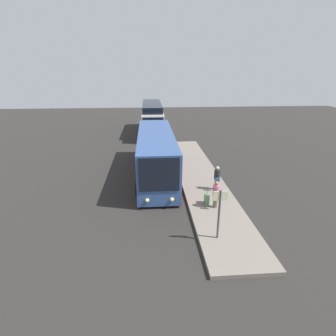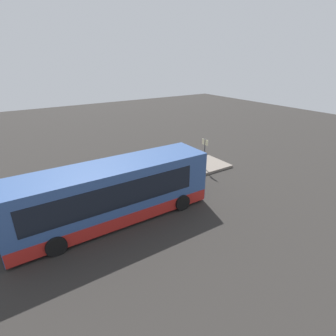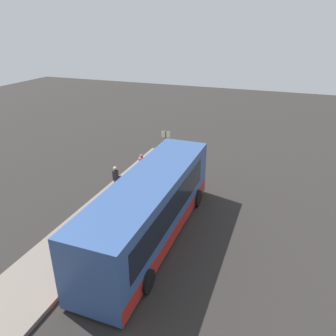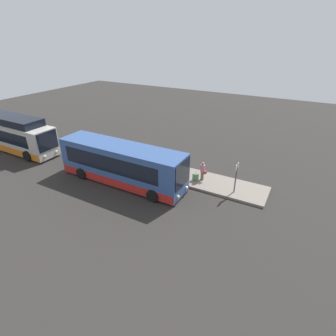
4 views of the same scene
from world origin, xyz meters
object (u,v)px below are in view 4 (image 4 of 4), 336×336
at_px(bus_lead, 121,164).
at_px(bus_second, 12,134).
at_px(passenger_boarding, 180,161).
at_px(sign_post, 236,174).
at_px(suitcase, 195,177).
at_px(passenger_waiting, 203,170).

bearing_deg(bus_lead, bus_second, -180.00).
xyz_separation_m(passenger_boarding, sign_post, (5.22, -1.27, 0.68)).
bearing_deg(suitcase, sign_post, -3.57).
bearing_deg(passenger_waiting, suitcase, -35.66).
xyz_separation_m(bus_lead, passenger_boarding, (3.46, 3.81, -0.56)).
bearing_deg(passenger_boarding, passenger_waiting, 83.65).
height_order(passenger_boarding, sign_post, sign_post).
relative_size(passenger_boarding, suitcase, 1.87).
xyz_separation_m(bus_lead, passenger_waiting, (5.82, 3.15, -0.55)).
distance_m(passenger_boarding, suitcase, 2.26).
bearing_deg(suitcase, passenger_boarding, 151.07).
bearing_deg(passenger_waiting, sign_post, 89.46).
xyz_separation_m(bus_lead, suitcase, (5.38, 2.75, -1.10)).
relative_size(bus_lead, suitcase, 13.05).
height_order(passenger_waiting, suitcase, passenger_waiting).
bearing_deg(passenger_waiting, bus_second, -69.61).
bearing_deg(suitcase, bus_second, -172.05).
bearing_deg(bus_second, sign_post, 6.31).
height_order(bus_lead, passenger_boarding, bus_lead).
bearing_deg(bus_lead, suitcase, 27.04).
height_order(passenger_boarding, suitcase, passenger_boarding).
bearing_deg(passenger_boarding, bus_lead, -33.03).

